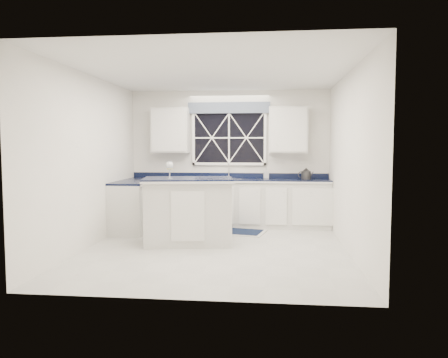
# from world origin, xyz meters

# --- Properties ---
(ground) EXTENTS (4.50, 4.50, 0.00)m
(ground) POSITION_xyz_m (0.00, 0.00, 0.00)
(ground) COLOR #B2B2AD
(ground) RESTS_ON ground
(back_wall) EXTENTS (4.00, 0.10, 2.70)m
(back_wall) POSITION_xyz_m (0.00, 2.25, 1.35)
(back_wall) COLOR white
(back_wall) RESTS_ON ground
(base_cabinets) EXTENTS (3.99, 1.60, 0.90)m
(base_cabinets) POSITION_xyz_m (-0.33, 1.78, 0.45)
(base_cabinets) COLOR silver
(base_cabinets) RESTS_ON ground
(countertop) EXTENTS (3.98, 0.64, 0.04)m
(countertop) POSITION_xyz_m (0.00, 1.95, 0.92)
(countertop) COLOR black
(countertop) RESTS_ON base_cabinets
(dishwasher) EXTENTS (0.60, 0.58, 0.82)m
(dishwasher) POSITION_xyz_m (-1.10, 1.95, 0.41)
(dishwasher) COLOR black
(dishwasher) RESTS_ON ground
(window) EXTENTS (1.65, 0.09, 1.26)m
(window) POSITION_xyz_m (0.00, 2.20, 1.83)
(window) COLOR black
(window) RESTS_ON ground
(upper_cabinets) EXTENTS (3.10, 0.34, 0.90)m
(upper_cabinets) POSITION_xyz_m (0.00, 2.08, 1.90)
(upper_cabinets) COLOR silver
(upper_cabinets) RESTS_ON ground
(faucet) EXTENTS (0.05, 0.20, 0.30)m
(faucet) POSITION_xyz_m (0.00, 2.14, 1.10)
(faucet) COLOR silver
(faucet) RESTS_ON countertop
(island) EXTENTS (1.56, 1.09, 1.07)m
(island) POSITION_xyz_m (-0.49, 0.35, 0.54)
(island) COLOR silver
(island) RESTS_ON ground
(rug) EXTENTS (1.26, 0.92, 0.02)m
(rug) POSITION_xyz_m (0.17, 1.35, 0.01)
(rug) COLOR beige
(rug) RESTS_ON ground
(kettle) EXTENTS (0.31, 0.23, 0.22)m
(kettle) POSITION_xyz_m (1.53, 2.01, 1.04)
(kettle) COLOR #29292C
(kettle) RESTS_ON countertop
(wine_glass) EXTENTS (0.12, 0.12, 0.28)m
(wine_glass) POSITION_xyz_m (-0.77, 0.23, 1.27)
(wine_glass) COLOR silver
(wine_glass) RESTS_ON island
(soap_bottle) EXTENTS (0.11, 0.11, 0.20)m
(soap_bottle) POSITION_xyz_m (0.75, 2.15, 1.04)
(soap_bottle) COLOR silver
(soap_bottle) RESTS_ON countertop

